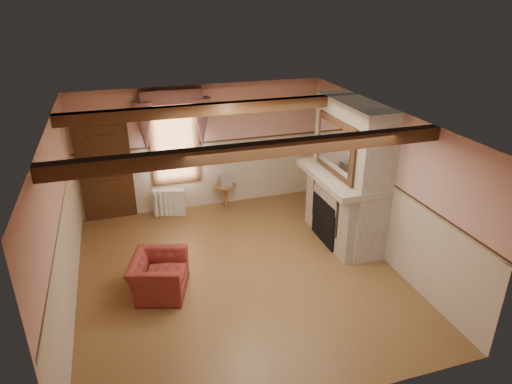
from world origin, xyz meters
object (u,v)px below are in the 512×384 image
object	(u,v)px
armchair	(159,275)
radiator	(169,202)
bowl	(346,175)
mantel_clock	(327,157)
oil_lamp	(333,159)
side_table	(226,196)

from	to	relation	value
armchair	radiator	distance (m)	2.88
radiator	bowl	size ratio (longest dim) A/B	2.22
mantel_clock	oil_lamp	size ratio (longest dim) A/B	0.86
armchair	mantel_clock	xyz separation A→B (m)	(3.64, 1.39, 1.20)
armchair	radiator	world-z (taller)	armchair
radiator	side_table	bearing A→B (deg)	13.25
oil_lamp	bowl	bearing A→B (deg)	-90.00
radiator	oil_lamp	bearing A→B (deg)	-15.22
bowl	radiator	bearing A→B (deg)	143.81
armchair	mantel_clock	bearing A→B (deg)	-51.63
radiator	oil_lamp	distance (m)	3.73
armchair	oil_lamp	size ratio (longest dim) A/B	3.52
side_table	mantel_clock	xyz separation A→B (m)	(1.79, -1.44, 1.25)
side_table	mantel_clock	bearing A→B (deg)	-38.81
armchair	oil_lamp	world-z (taller)	oil_lamp
radiator	oil_lamp	xyz separation A→B (m)	(3.09, -1.68, 1.26)
mantel_clock	oil_lamp	world-z (taller)	oil_lamp
bowl	oil_lamp	size ratio (longest dim) A/B	1.12
armchair	radiator	size ratio (longest dim) A/B	1.41
armchair	radiator	xyz separation A→B (m)	(0.55, 2.83, -0.02)
radiator	oil_lamp	size ratio (longest dim) A/B	2.50
side_table	mantel_clock	world-z (taller)	mantel_clock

